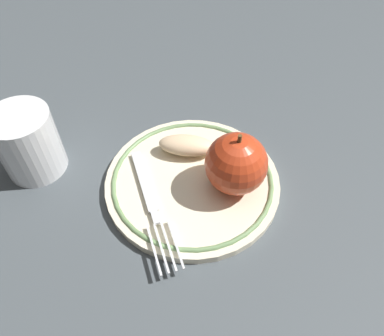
# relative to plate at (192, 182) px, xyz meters

# --- Properties ---
(ground_plane) EXTENTS (2.00, 2.00, 0.00)m
(ground_plane) POSITION_rel_plate_xyz_m (-0.00, -0.02, -0.01)
(ground_plane) COLOR #444B50
(plate) EXTENTS (0.22, 0.22, 0.01)m
(plate) POSITION_rel_plate_xyz_m (0.00, 0.00, 0.00)
(plate) COLOR beige
(plate) RESTS_ON ground_plane
(apple_red_whole) EXTENTS (0.07, 0.07, 0.08)m
(apple_red_whole) POSITION_rel_plate_xyz_m (-0.02, 0.05, 0.04)
(apple_red_whole) COLOR red
(apple_red_whole) RESTS_ON plate
(apple_slice_front) EXTENTS (0.06, 0.08, 0.02)m
(apple_slice_front) POSITION_rel_plate_xyz_m (-0.04, -0.03, 0.02)
(apple_slice_front) COLOR beige
(apple_slice_front) RESTS_ON plate
(fork) EXTENTS (0.13, 0.14, 0.00)m
(fork) POSITION_rel_plate_xyz_m (0.06, -0.02, 0.01)
(fork) COLOR silver
(fork) RESTS_ON plate
(drinking_glass) EXTENTS (0.08, 0.08, 0.09)m
(drinking_glass) POSITION_rel_plate_xyz_m (0.07, -0.19, 0.04)
(drinking_glass) COLOR silver
(drinking_glass) RESTS_ON ground_plane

